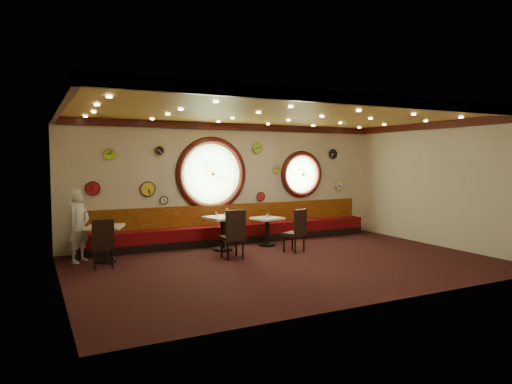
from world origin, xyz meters
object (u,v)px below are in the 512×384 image
Objects in this scene: condiment_b_pepper at (225,215)px; condiment_a_bottle at (111,221)px; condiment_c_salt at (266,216)px; waiter at (79,226)px; table_c at (267,228)px; condiment_b_bottle at (227,212)px; table_b at (223,229)px; table_a at (105,239)px; chair_c at (297,228)px; condiment_a_pepper at (107,224)px; chair_b at (234,231)px; chair_a at (103,241)px; condiment_a_salt at (101,223)px; condiment_c_bottle at (269,214)px; condiment_c_pepper at (267,215)px; condiment_b_salt at (216,214)px.

condiment_b_pepper is 2.69m from condiment_a_bottle.
waiter reaches higher than condiment_c_salt.
condiment_b_bottle is (-1.09, 0.07, 0.46)m from table_c.
table_b reaches higher than table_c.
condiment_a_bottle is at bearing 20.29° from table_a.
chair_c is 4.11× the size of condiment_a_bottle.
table_c is at bearing 1.77° from condiment_a_pepper.
condiment_b_pepper is (2.78, 0.05, 0.04)m from condiment_a_pepper.
chair_b is 0.43× the size of waiter.
condiment_b_pepper is at bearing -0.26° from condiment_a_bottle.
condiment_b_pepper is 3.33m from waiter.
condiment_b_bottle is (-1.07, 0.06, 0.14)m from condiment_c_salt.
chair_a is 0.77m from condiment_a_salt.
condiment_a_bottle is 4.01m from condiment_c_bottle.
condiment_c_bottle reaches higher than condiment_a_pepper.
table_c is (4.03, 0.11, -0.04)m from table_a.
condiment_c_pepper is (1.26, 0.07, 0.26)m from table_b.
chair_a reaches higher than condiment_b_salt.
table_b is 5.02× the size of condiment_b_bottle.
condiment_b_pepper is (2.89, -0.05, 0.04)m from condiment_a_salt.
chair_a is at bearing -105.39° from condiment_a_pepper.
chair_b is at bearing -91.26° from condiment_b_salt.
table_a is 0.34m from condiment_a_pepper.
condiment_a_pepper is at bearing -176.24° from condiment_b_bottle.
condiment_c_pepper is at bearing 77.73° from table_c.
table_b is at bearing 80.74° from chair_b.
condiment_b_pepper is 0.51× the size of condiment_b_bottle.
chair_b is 4.37× the size of condiment_a_bottle.
chair_a reaches higher than condiment_c_bottle.
table_b is 1.26m from condiment_c_salt.
condiment_b_salt is 1.27× the size of condiment_b_pepper.
chair_a is 3.05m from condiment_b_pepper.
waiter reaches higher than chair_b.
table_a is 5.30× the size of condiment_c_bottle.
condiment_b_bottle is at bearing 49.19° from condiment_b_pepper.
condiment_b_salt reaches higher than table_b.
chair_a is at bearing -168.88° from condiment_c_bottle.
chair_b is at bearing -142.16° from condiment_c_bottle.
condiment_c_salt is 4.52m from waiter.
table_c is 1.46m from condiment_b_salt.
chair_b is 3.87× the size of condiment_c_bottle.
condiment_c_salt is at bearing -3.29° from condiment_b_bottle.
table_a is 2.67m from condiment_b_salt.
chair_c is 4.46m from condiment_a_salt.
chair_a is 0.40× the size of waiter.
chair_a is at bearing -169.82° from table_c.
condiment_a_pepper is 4.01m from condiment_c_pepper.
condiment_a_salt is (-4.32, 1.09, 0.25)m from chair_c.
chair_b is 7.64× the size of condiment_a_salt.
chair_c is 7.20× the size of condiment_a_salt.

